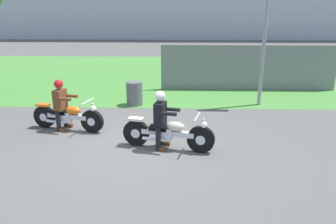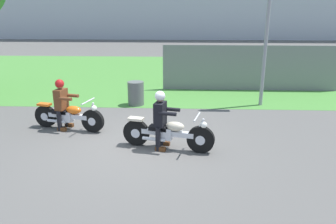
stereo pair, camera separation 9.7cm
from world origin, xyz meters
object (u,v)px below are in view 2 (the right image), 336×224
at_px(rider_lead, 161,115).
at_px(motorcycle_follow, 69,116).
at_px(trash_can, 136,93).
at_px(rider_follow, 62,100).
at_px(motorcycle_lead, 168,133).
at_px(streetlight_pole, 273,8).

xyz_separation_m(rider_lead, motorcycle_follow, (-2.60, 1.14, -0.43)).
xyz_separation_m(rider_lead, trash_can, (-1.10, 3.61, -0.41)).
height_order(motorcycle_follow, rider_follow, rider_follow).
bearing_deg(trash_can, rider_lead, -73.02).
distance_m(motorcycle_lead, rider_lead, 0.46).
bearing_deg(motorcycle_follow, rider_lead, -10.14).
relative_size(motorcycle_lead, rider_follow, 1.57).
height_order(rider_lead, motorcycle_follow, rider_lead).
bearing_deg(streetlight_pole, trash_can, -177.81).
distance_m(rider_lead, rider_follow, 3.01).
relative_size(motorcycle_follow, trash_can, 2.54).
xyz_separation_m(streetlight_pole, trash_can, (-4.41, -0.17, -2.80)).
xyz_separation_m(rider_lead, rider_follow, (-2.77, 1.18, -0.01)).
height_order(rider_follow, streetlight_pole, streetlight_pole).
bearing_deg(streetlight_pole, rider_follow, -156.83).
xyz_separation_m(rider_follow, trash_can, (1.66, 2.43, -0.41)).
relative_size(rider_lead, trash_can, 1.73).
relative_size(rider_follow, streetlight_pole, 0.28).
bearing_deg(motorcycle_lead, rider_follow, 170.84).
bearing_deg(trash_can, motorcycle_lead, -70.89).
bearing_deg(motorcycle_follow, motorcycle_lead, -9.62).
bearing_deg(streetlight_pole, motorcycle_lead, -129.44).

